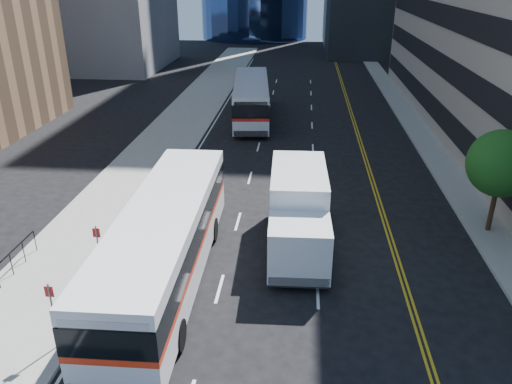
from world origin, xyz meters
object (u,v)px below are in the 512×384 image
street_tree (502,164)px  bus_front (165,241)px  bus_rear (251,98)px  box_truck (298,211)px

street_tree → bus_front: bearing=-159.2°
bus_front → bus_rear: size_ratio=1.03×
box_truck → bus_rear: bearing=99.6°
bus_front → bus_rear: (0.93, 25.24, -0.08)m
street_tree → bus_rear: 24.07m
street_tree → bus_rear: (-13.79, 19.64, -1.82)m
bus_front → bus_rear: bus_front is taller
bus_front → box_truck: bearing=30.7°
bus_front → box_truck: size_ratio=1.81×
street_tree → box_truck: street_tree is taller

